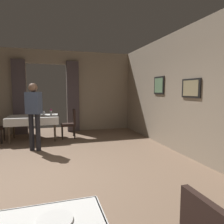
% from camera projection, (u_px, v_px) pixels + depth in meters
% --- Properties ---
extents(ground, '(10.08, 10.08, 0.00)m').
position_uv_depth(ground, '(45.00, 178.00, 3.57)').
color(ground, '#7A604C').
extents(wall_right, '(0.16, 8.40, 3.00)m').
position_uv_depth(wall_right, '(200.00, 92.00, 4.33)').
color(wall_right, gray).
rests_on(wall_right, ground).
extents(wall_back, '(6.40, 0.27, 3.00)m').
position_uv_depth(wall_back, '(47.00, 91.00, 7.40)').
color(wall_back, gray).
rests_on(wall_back, ground).
extents(dining_table_mid, '(1.50, 1.03, 0.75)m').
position_uv_depth(dining_table_mid, '(33.00, 119.00, 6.29)').
color(dining_table_mid, '#4C3D2D').
rests_on(dining_table_mid, ground).
extents(chair_mid_right, '(0.44, 0.44, 0.93)m').
position_uv_depth(chair_mid_right, '(71.00, 122.00, 6.57)').
color(chair_mid_right, black).
rests_on(chair_mid_right, ground).
extents(plate_near_c, '(0.22, 0.22, 0.01)m').
position_uv_depth(plate_near_c, '(55.00, 220.00, 1.22)').
color(plate_near_c, white).
rests_on(plate_near_c, dining_table_near).
extents(flower_vase_mid, '(0.07, 0.07, 0.21)m').
position_uv_depth(flower_vase_mid, '(51.00, 112.00, 6.43)').
color(flower_vase_mid, silver).
rests_on(flower_vase_mid, dining_table_mid).
extents(glass_mid_b, '(0.07, 0.07, 0.12)m').
position_uv_depth(glass_mid_b, '(44.00, 113.00, 6.58)').
color(glass_mid_b, silver).
rests_on(glass_mid_b, dining_table_mid).
extents(plate_mid_c, '(0.18, 0.18, 0.01)m').
position_uv_depth(plate_mid_c, '(52.00, 114.00, 6.72)').
color(plate_mid_c, white).
rests_on(plate_mid_c, dining_table_mid).
extents(person_waiter_by_doorway, '(0.42, 0.36, 1.72)m').
position_uv_depth(person_waiter_by_doorway, '(34.00, 111.00, 5.10)').
color(person_waiter_by_doorway, black).
rests_on(person_waiter_by_doorway, ground).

